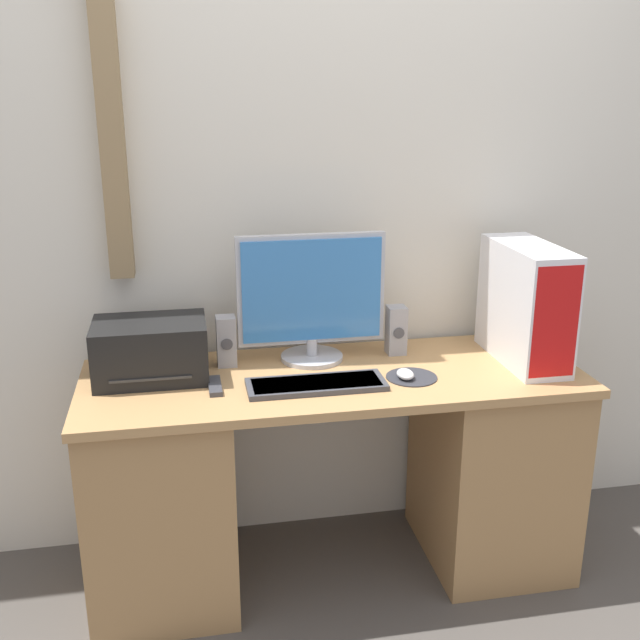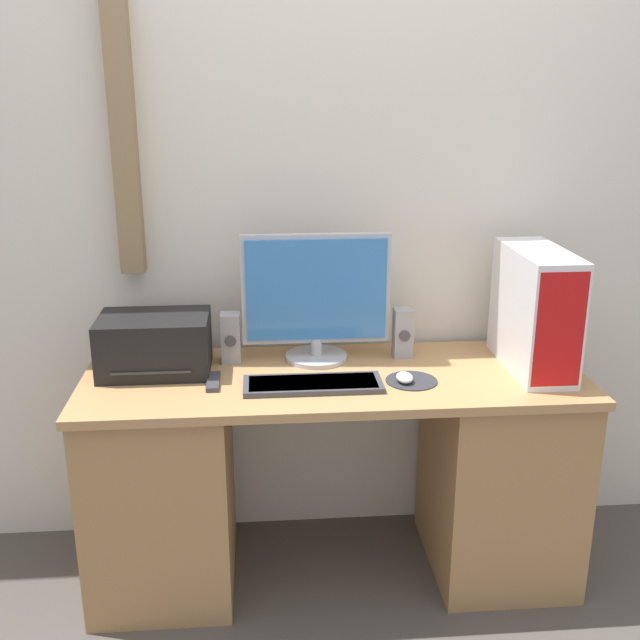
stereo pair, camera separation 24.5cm
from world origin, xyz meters
The scene contains 12 objects.
ground_plane centered at (0.00, 0.00, 0.00)m, with size 12.00×12.00×0.00m, color #4C4742.
wall_back centered at (-0.01, 0.65, 1.36)m, with size 6.40×0.13×2.70m.
desk centered at (0.00, 0.30, 0.40)m, with size 1.68×0.60×0.76m.
monitor centered at (-0.05, 0.46, 1.00)m, with size 0.52×0.22×0.45m.
keyboard centered at (-0.08, 0.20, 0.78)m, with size 0.45×0.16×0.02m.
mousepad centered at (0.25, 0.22, 0.77)m, with size 0.17×0.17×0.00m.
mouse centered at (0.22, 0.21, 0.78)m, with size 0.05×0.08×0.03m.
computer_tower centered at (0.68, 0.31, 0.97)m, with size 0.17×0.44×0.41m.
printer centered at (-0.60, 0.39, 0.86)m, with size 0.37×0.26×0.19m.
speaker_left centered at (-0.35, 0.45, 0.85)m, with size 0.07×0.07×0.18m.
speaker_right centered at (0.26, 0.46, 0.85)m, with size 0.07×0.07×0.18m.
remote_control centered at (-0.40, 0.25, 0.77)m, with size 0.04×0.15×0.02m.
Camera 2 is at (-0.24, -2.03, 1.71)m, focal length 42.00 mm.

